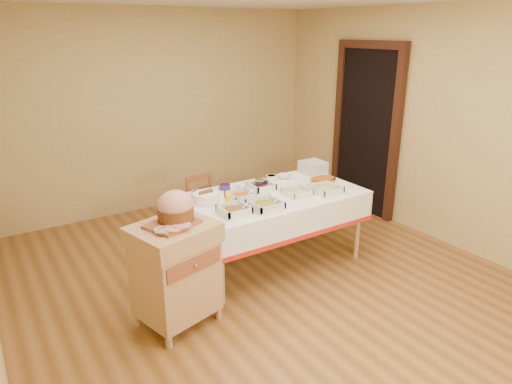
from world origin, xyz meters
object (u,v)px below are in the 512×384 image
plate_stack (313,167)px  ham_on_board (175,209)px  mustard_bottle (228,200)px  brass_platter (323,180)px  butcher_cart (176,269)px  dining_table (272,209)px  dining_chair (206,210)px  bread_basket (206,197)px  preserve_jar_left (259,185)px  preserve_jar_right (263,183)px

plate_stack → ham_on_board: bearing=-159.5°
ham_on_board → mustard_bottle: size_ratio=2.56×
brass_platter → ham_on_board: bearing=-166.8°
butcher_cart → ham_on_board: (0.04, 0.03, 0.50)m
dining_table → dining_chair: size_ratio=2.21×
butcher_cart → mustard_bottle: mustard_bottle is taller
dining_table → dining_chair: dining_chair is taller
dining_chair → mustard_bottle: mustard_bottle is taller
dining_table → bread_basket: (-0.67, 0.15, 0.21)m
butcher_cart → mustard_bottle: 0.87m
dining_chair → ham_on_board: size_ratio=2.04×
ham_on_board → preserve_jar_left: bearing=26.7°
plate_stack → preserve_jar_left: bearing=-169.1°
bread_basket → plate_stack: size_ratio=1.00×
dining_table → butcher_cart: size_ratio=2.06×
ham_on_board → preserve_jar_left: ham_on_board is taller
dining_chair → bread_basket: 0.75m
dining_table → bread_basket: size_ratio=7.22×
preserve_jar_left → dining_table: bearing=-74.0°
butcher_cart → ham_on_board: ham_on_board is taller
plate_stack → bread_basket: bearing=-173.1°
dining_table → dining_chair: (-0.38, 0.72, -0.17)m
butcher_cart → brass_platter: 2.03m
preserve_jar_left → bread_basket: preserve_jar_left is taller
mustard_bottle → dining_chair: bearing=78.1°
ham_on_board → plate_stack: (2.02, 0.75, -0.17)m
preserve_jar_right → mustard_bottle: (-0.58, -0.28, 0.02)m
bread_basket → plate_stack: 1.47m
dining_table → preserve_jar_right: (0.02, 0.20, 0.22)m
preserve_jar_left → brass_platter: preserve_jar_left is taller
preserve_jar_right → plate_stack: size_ratio=0.48×
dining_table → bread_basket: bearing=167.7°
ham_on_board → bread_basket: size_ratio=1.60×
preserve_jar_right → brass_platter: (0.67, -0.18, -0.04)m
mustard_bottle → butcher_cart: bearing=-151.6°
dining_chair → preserve_jar_left: preserve_jar_left is taller
preserve_jar_left → brass_platter: size_ratio=0.37×
preserve_jar_right → brass_platter: size_ratio=0.38×
dining_table → mustard_bottle: bearing=-171.9°
dining_table → brass_platter: brass_platter is taller
dining_chair → plate_stack: plate_stack is taller
butcher_cart → plate_stack: bearing=20.9°
preserve_jar_left → brass_platter: 0.75m
preserve_jar_left → mustard_bottle: 0.56m
dining_table → ham_on_board: (-1.22, -0.43, 0.40)m
preserve_jar_right → mustard_bottle: mustard_bottle is taller
dining_chair → ham_on_board: 1.53m
brass_platter → mustard_bottle: bearing=-175.5°
dining_table → mustard_bottle: size_ratio=11.57×
dining_table → plate_stack: size_ratio=7.23×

